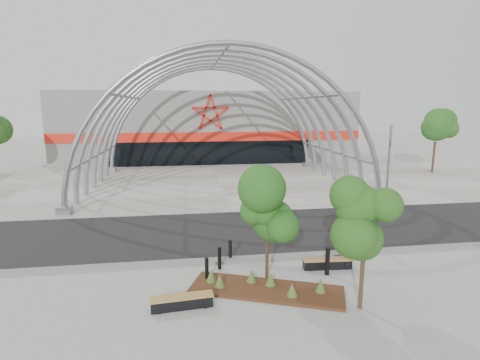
{
  "coord_description": "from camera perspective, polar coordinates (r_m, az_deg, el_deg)",
  "views": [
    {
      "loc": [
        -2.76,
        -14.8,
        6.35
      ],
      "look_at": [
        0.0,
        4.0,
        2.6
      ],
      "focal_mm": 28.0,
      "sensor_mm": 36.0,
      "label": 1
    }
  ],
  "objects": [
    {
      "name": "kerb",
      "position": [
        16.09,
        2.25,
        -11.86
      ],
      "size": [
        60.0,
        0.5,
        0.12
      ],
      "primitive_type": "cube",
      "color": "slate",
      "rests_on": "ground"
    },
    {
      "name": "bench_0",
      "position": [
        12.7,
        -8.84,
        -17.92
      ],
      "size": [
        2.04,
        0.62,
        0.42
      ],
      "color": "black",
      "rests_on": "ground"
    },
    {
      "name": "ground",
      "position": [
        16.34,
        2.08,
        -11.71
      ],
      "size": [
        140.0,
        140.0,
        0.0
      ],
      "primitive_type": "plane",
      "color": "gray",
      "rests_on": "ground"
    },
    {
      "name": "bench_1",
      "position": [
        15.64,
        13.15,
        -12.3
      ],
      "size": [
        1.98,
        0.55,
        0.41
      ],
      "color": "black",
      "rests_on": "ground"
    },
    {
      "name": "road",
      "position": [
        19.56,
        0.21,
        -7.75
      ],
      "size": [
        140.0,
        7.0,
        0.02
      ],
      "primitive_type": "cube",
      "color": "black",
      "rests_on": "ground"
    },
    {
      "name": "bollard_4",
      "position": [
        14.98,
        13.18,
        -11.97
      ],
      "size": [
        0.17,
        0.17,
        1.08
      ],
      "primitive_type": "cylinder",
      "color": "black",
      "rests_on": "ground"
    },
    {
      "name": "bollard_1",
      "position": [
        15.13,
        -3.13,
        -11.81
      ],
      "size": [
        0.14,
        0.14,
        0.9
      ],
      "primitive_type": "cylinder",
      "color": "black",
      "rests_on": "ground"
    },
    {
      "name": "vault_canopy",
      "position": [
        31.08,
        -3.08,
        -0.61
      ],
      "size": [
        20.8,
        15.8,
        20.36
      ],
      "color": "gray",
      "rests_on": "ground"
    },
    {
      "name": "signal_pole",
      "position": [
        26.18,
        21.69,
        2.39
      ],
      "size": [
        0.16,
        0.73,
        5.2
      ],
      "color": "slate",
      "rests_on": "ground"
    },
    {
      "name": "bg_tree_1",
      "position": [
        40.56,
        27.74,
        6.92
      ],
      "size": [
        2.7,
        2.7,
        5.91
      ],
      "color": "black",
      "rests_on": "ground"
    },
    {
      "name": "street_tree_0",
      "position": [
        13.42,
        4.25,
        -4.21
      ],
      "size": [
        1.71,
        1.71,
        3.89
      ],
      "color": "black",
      "rests_on": "ground"
    },
    {
      "name": "planting_bed",
      "position": [
        13.64,
        3.76,
        -15.97
      ],
      "size": [
        5.54,
        3.46,
        0.56
      ],
      "color": "#3B1C10",
      "rests_on": "ground"
    },
    {
      "name": "bollard_2",
      "position": [
        15.92,
        -1.49,
        -10.64
      ],
      "size": [
        0.14,
        0.14,
        0.87
      ],
      "primitive_type": "cylinder",
      "color": "black",
      "rests_on": "ground"
    },
    {
      "name": "street_tree_1",
      "position": [
        12.12,
        18.59,
        -6.01
      ],
      "size": [
        1.7,
        1.7,
        4.03
      ],
      "color": "#312718",
      "rests_on": "ground"
    },
    {
      "name": "bollard_0",
      "position": [
        14.23,
        -5.08,
        -13.42
      ],
      "size": [
        0.14,
        0.14,
        0.89
      ],
      "primitive_type": "cylinder",
      "color": "black",
      "rests_on": "ground"
    },
    {
      "name": "forecourt",
      "position": [
        31.08,
        -3.08,
        -0.61
      ],
      "size": [
        60.0,
        17.0,
        0.04
      ],
      "primitive_type": "cube",
      "color": "#9E9A8E",
      "rests_on": "ground"
    },
    {
      "name": "arena_building",
      "position": [
        48.39,
        -5.13,
        8.32
      ],
      "size": [
        34.0,
        15.24,
        8.0
      ],
      "color": "slate",
      "rests_on": "ground"
    },
    {
      "name": "bollard_3",
      "position": [
        16.45,
        15.9,
        -9.99
      ],
      "size": [
        0.17,
        0.17,
        1.07
      ],
      "primitive_type": "cylinder",
      "color": "black",
      "rests_on": "ground"
    }
  ]
}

